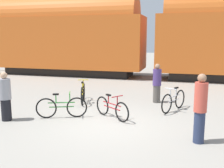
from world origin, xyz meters
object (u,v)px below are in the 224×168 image
(freight_train, at_px, (150,34))
(bicycle_green, at_px, (62,107))
(person_in_grey, at_px, (5,97))
(bicycle_silver, at_px, (174,101))
(bicycle_maroon, at_px, (112,108))
(person_in_purple, at_px, (157,83))
(person_in_red, at_px, (200,108))
(bicycle_yellow, at_px, (83,93))

(freight_train, height_order, bicycle_green, freight_train)
(freight_train, bearing_deg, person_in_grey, -107.42)
(person_in_grey, bearing_deg, freight_train, -178.80)
(bicycle_silver, distance_m, bicycle_maroon, 2.48)
(person_in_grey, relative_size, person_in_purple, 0.99)
(freight_train, distance_m, bicycle_green, 10.27)
(freight_train, height_order, person_in_grey, freight_train)
(person_in_purple, bearing_deg, bicycle_maroon, -33.07)
(bicycle_maroon, xyz_separation_m, person_in_red, (2.73, -1.40, 0.56))
(bicycle_silver, xyz_separation_m, bicycle_maroon, (-1.96, -1.51, -0.03))
(bicycle_green, relative_size, person_in_grey, 1.01)
(person_in_grey, bearing_deg, bicycle_maroon, 127.88)
(bicycle_yellow, bearing_deg, bicycle_silver, -4.65)
(bicycle_maroon, height_order, person_in_purple, person_in_purple)
(person_in_grey, height_order, person_in_purple, person_in_purple)
(freight_train, bearing_deg, bicycle_yellow, -103.32)
(bicycle_yellow, relative_size, person_in_purple, 1.02)
(person_in_red, height_order, person_in_purple, person_in_red)
(bicycle_maroon, xyz_separation_m, bicycle_green, (-1.65, -0.41, 0.02))
(bicycle_silver, bearing_deg, person_in_red, -75.23)
(person_in_grey, distance_m, person_in_red, 6.03)
(freight_train, relative_size, person_in_red, 12.70)
(person_in_grey, bearing_deg, bicycle_silver, 135.51)
(person_in_grey, bearing_deg, bicycle_green, 132.85)
(bicycle_green, bearing_deg, bicycle_silver, 28.06)
(bicycle_silver, height_order, person_in_grey, person_in_grey)
(bicycle_maroon, bearing_deg, freight_train, 89.84)
(bicycle_silver, height_order, person_in_red, person_in_red)
(bicycle_silver, bearing_deg, bicycle_maroon, -142.38)
(person_in_grey, bearing_deg, person_in_red, 106.18)
(bicycle_maroon, bearing_deg, bicycle_silver, 37.62)
(bicycle_yellow, bearing_deg, bicycle_maroon, -45.75)
(person_in_red, bearing_deg, bicycle_yellow, -0.33)
(bicycle_maroon, xyz_separation_m, bicycle_yellow, (-1.77, 1.82, 0.04))
(bicycle_maroon, relative_size, person_in_red, 0.78)
(bicycle_silver, distance_m, person_in_purple, 1.41)
(bicycle_green, xyz_separation_m, person_in_grey, (-1.63, -0.74, 0.42))
(person_in_purple, bearing_deg, bicycle_green, -51.51)
(bicycle_maroon, relative_size, bicycle_green, 0.88)
(freight_train, xyz_separation_m, bicycle_yellow, (-1.80, -7.58, -2.51))
(bicycle_yellow, relative_size, person_in_red, 0.92)
(bicycle_green, height_order, bicycle_yellow, bicycle_yellow)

